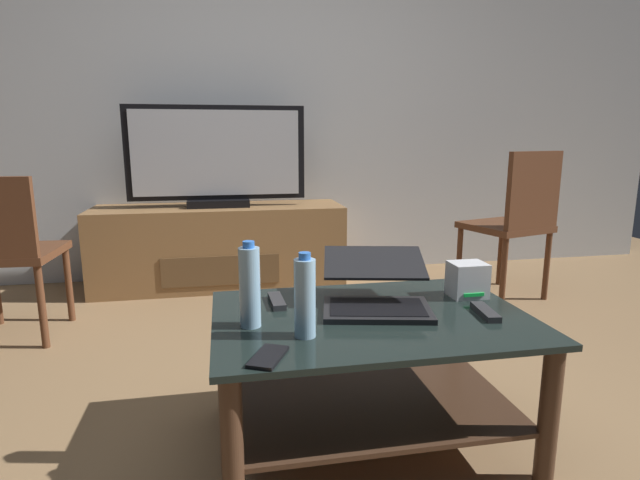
{
  "coord_description": "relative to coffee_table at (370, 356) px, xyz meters",
  "views": [
    {
      "loc": [
        -0.34,
        -1.61,
        1.02
      ],
      "look_at": [
        0.05,
        0.39,
        0.61
      ],
      "focal_mm": 28.3,
      "sensor_mm": 36.0,
      "label": 1
    }
  ],
  "objects": [
    {
      "name": "coffee_table",
      "position": [
        0.0,
        0.0,
        0.0
      ],
      "size": [
        1.02,
        0.7,
        0.46
      ],
      "color": "black",
      "rests_on": "ground"
    },
    {
      "name": "laptop",
      "position": [
        0.04,
        0.08,
        0.2
      ],
      "size": [
        0.42,
        0.45,
        0.17
      ],
      "color": "black",
      "rests_on": "coffee_table"
    },
    {
      "name": "soundbar_remote",
      "position": [
        -0.29,
        0.17,
        0.16
      ],
      "size": [
        0.05,
        0.16,
        0.02
      ],
      "primitive_type": "cube",
      "rotation": [
        0.0,
        0.0,
        0.03
      ],
      "color": "#2D2D30",
      "rests_on": "coffee_table"
    },
    {
      "name": "back_wall",
      "position": [
        -0.12,
        2.33,
        1.09
      ],
      "size": [
        6.4,
        0.12,
        2.8
      ],
      "primitive_type": "cube",
      "color": "silver",
      "rests_on": "ground"
    },
    {
      "name": "television",
      "position": [
        -0.49,
        1.98,
        0.57
      ],
      "size": [
        1.18,
        0.2,
        0.67
      ],
      "color": "black",
      "rests_on": "media_cabinet"
    },
    {
      "name": "water_bottle_near",
      "position": [
        -0.24,
        -0.14,
        0.26
      ],
      "size": [
        0.06,
        0.06,
        0.25
      ],
      "color": "#99C6E5",
      "rests_on": "coffee_table"
    },
    {
      "name": "dining_chair",
      "position": [
        1.33,
        1.32,
        0.22
      ],
      "size": [
        0.55,
        0.55,
        0.94
      ],
      "color": "#59331E",
      "rests_on": "ground"
    },
    {
      "name": "cell_phone",
      "position": [
        -0.36,
        -0.27,
        0.15
      ],
      "size": [
        0.12,
        0.16,
        0.01
      ],
      "primitive_type": "cube",
      "rotation": [
        0.0,
        0.0,
        -0.45
      ],
      "color": "black",
      "rests_on": "coffee_table"
    },
    {
      "name": "side_chair",
      "position": [
        -1.53,
        1.18,
        0.17
      ],
      "size": [
        0.46,
        0.46,
        0.84
      ],
      "color": "#59331E",
      "rests_on": "ground"
    },
    {
      "name": "media_cabinet",
      "position": [
        -0.49,
        2.01,
        -0.03
      ],
      "size": [
        1.69,
        0.52,
        0.56
      ],
      "color": "olive",
      "rests_on": "ground"
    },
    {
      "name": "tv_remote",
      "position": [
        0.36,
        -0.07,
        0.16
      ],
      "size": [
        0.06,
        0.16,
        0.02
      ],
      "primitive_type": "cube",
      "rotation": [
        0.0,
        0.0,
        -0.12
      ],
      "color": "#2D2D30",
      "rests_on": "coffee_table"
    },
    {
      "name": "water_bottle_far",
      "position": [
        -0.39,
        -0.03,
        0.27
      ],
      "size": [
        0.06,
        0.06,
        0.26
      ],
      "color": "#99C6E5",
      "rests_on": "coffee_table"
    },
    {
      "name": "ground_plane",
      "position": [
        -0.12,
        0.11,
        -0.31
      ],
      "size": [
        7.68,
        7.68,
        0.0
      ],
      "primitive_type": "plane",
      "color": "olive"
    },
    {
      "name": "router_box",
      "position": [
        0.4,
        0.12,
        0.21
      ],
      "size": [
        0.13,
        0.11,
        0.12
      ],
      "color": "silver",
      "rests_on": "coffee_table"
    }
  ]
}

